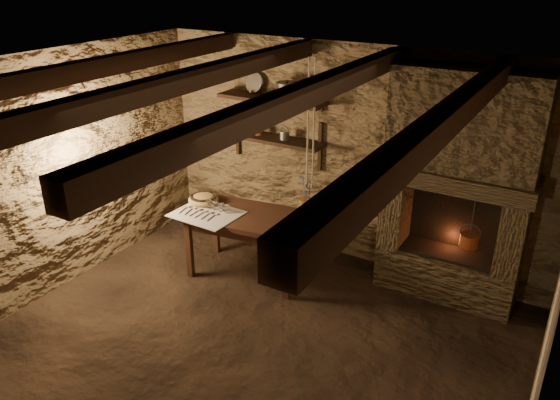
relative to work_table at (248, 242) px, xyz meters
The scene contains 25 objects.
floor 1.33m from the work_table, 57.66° to the right, with size 4.50×4.50×0.00m, color black.
back_wall 1.41m from the work_table, 53.34° to the left, with size 4.50×0.04×2.40m, color brown.
front_wall 3.26m from the work_table, 77.48° to the right, with size 4.50×0.04×2.40m, color brown.
left_wall 2.07m from the work_table, 145.39° to the right, with size 0.04×4.00×2.40m, color brown.
right_wall 3.23m from the work_table, 20.22° to the right, with size 0.04×4.00×2.40m, color brown.
ceiling 2.39m from the work_table, 57.66° to the right, with size 4.50×4.00×0.04m, color black.
beam_far_left 2.36m from the work_table, 127.05° to the right, with size 0.14×3.95×0.16m, color black.
beam_mid_left 2.22m from the work_table, 80.32° to the right, with size 0.14×3.95×0.16m, color black.
beam_mid_right 2.51m from the work_table, 42.38° to the right, with size 0.14×3.95×0.16m, color black.
beam_far_right 3.11m from the work_table, 26.32° to the right, with size 0.14×3.95×0.16m, color black.
shelf_lower 1.20m from the work_table, 102.31° to the left, with size 1.25×0.30×0.04m, color black.
shelf_upper 1.57m from the work_table, 102.31° to the left, with size 1.25×0.30×0.04m, color black.
hearth 2.22m from the work_table, 19.59° to the left, with size 1.43×0.51×2.30m.
work_table is the anchor object (origin of this frame).
linen_cloth 0.54m from the work_table, 150.10° to the right, with size 0.67×0.54×0.01m, color beige.
pewter_cutlery_row 0.56m from the work_table, 147.66° to the right, with size 0.57×0.22×0.01m, color gray, non-canonical shape.
drinking_glasses 0.52m from the work_table, 166.53° to the right, with size 0.22×0.07×0.09m, color silver, non-canonical shape.
stoneware_jug 0.80m from the work_table, 23.97° to the left, with size 0.15×0.14×0.48m.
wooden_bowl 0.69m from the work_table, behind, with size 0.33×0.33×0.12m, color #9F7A45.
iron_stockpot 1.66m from the work_table, 87.44° to the left, with size 0.22×0.22×0.17m, color #2E2B29.
tin_pan 1.79m from the work_table, 117.44° to the left, with size 0.23×0.23×0.03m, color #A0A09A.
small_kettle 1.25m from the work_table, 89.73° to the left, with size 0.14×0.11×0.15m, color #A0A09A, non-canonical shape.
rusty_tin 1.29m from the work_table, 113.64° to the left, with size 0.09×0.09×0.09m, color #562611.
red_pot 2.24m from the work_table, 16.74° to the left, with size 0.20×0.19×0.54m.
hanging_ropes 1.60m from the work_table, ahead, with size 0.08×0.08×1.20m, color #C6B58B, non-canonical shape.
Camera 1 is at (2.22, -3.19, 3.16)m, focal length 35.00 mm.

